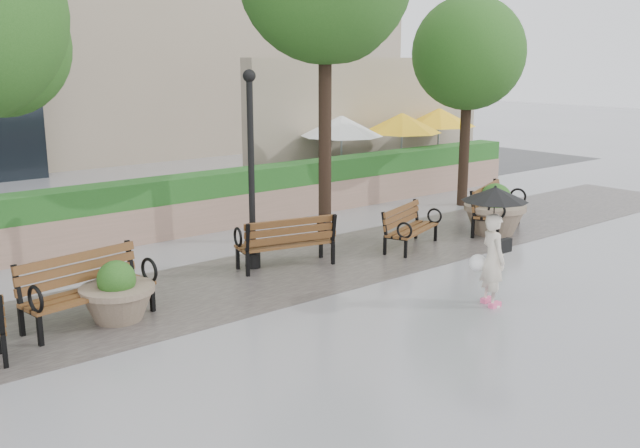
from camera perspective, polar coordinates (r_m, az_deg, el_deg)
ground at (r=11.07m, az=3.91°, el=-8.01°), size 100.00×100.00×0.00m
cobble_strip at (r=13.28m, az=-5.01°, el=-4.36°), size 28.00×3.20×0.01m
hedge_wall at (r=16.48m, az=-12.97°, el=1.16°), size 24.00×0.80×1.35m
cafe_wall at (r=24.20m, az=4.17°, el=8.39°), size 10.00×0.60×4.00m
cafe_hedge at (r=22.49m, az=7.04°, el=3.99°), size 8.00×0.50×0.90m
asphalt_street at (r=20.20m, az=-17.98°, el=1.11°), size 40.00×7.00×0.00m
bench_1 at (r=11.53m, az=-17.98°, el=-6.09°), size 2.09×1.09×1.07m
bench_2 at (r=13.89m, az=-2.73°, el=-2.27°), size 2.01×1.15×1.02m
bench_3 at (r=15.39m, az=7.28°, el=-0.95°), size 1.79×1.19×0.90m
bench_4 at (r=17.26m, az=13.93°, el=0.48°), size 2.15×1.48×1.08m
planter_left at (r=11.51m, az=-15.89°, el=-5.66°), size 1.15×1.15×0.96m
planter_right at (r=16.93m, az=13.79°, el=0.75°), size 1.42×1.42×1.19m
lamppost at (r=13.59m, az=-5.50°, el=3.22°), size 0.28×0.28×3.79m
tree_2 at (r=20.00m, az=11.90°, el=12.91°), size 3.16×3.01×5.62m
patio_umb_white at (r=21.53m, az=1.74°, el=7.81°), size 2.50×2.50×2.30m
patio_umb_yellow_a at (r=22.70m, az=6.58°, el=8.01°), size 2.50×2.50×2.30m
patio_umb_yellow_b at (r=25.05m, az=9.51°, el=8.39°), size 2.50×2.50×2.30m
pedestrian at (r=11.91m, az=13.70°, el=-0.79°), size 1.07×1.07×1.97m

